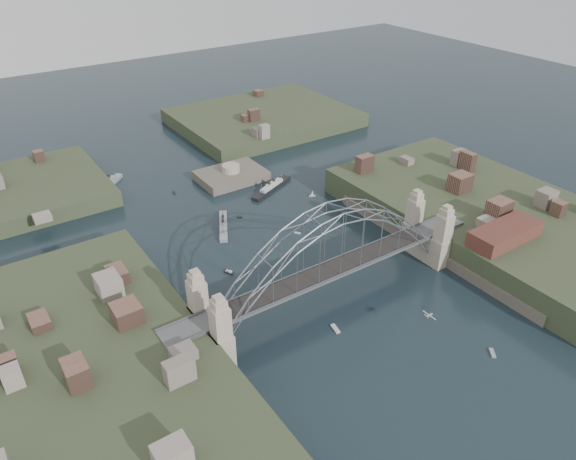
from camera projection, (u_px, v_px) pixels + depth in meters
The scene contains 21 objects.
ground at pixel (330, 298), 128.40m from camera, with size 500.00×500.00×0.00m, color black.
bridge at pixel (333, 255), 122.00m from camera, with size 84.00×13.80×24.60m.
shore_west at pixel (88, 398), 99.82m from camera, with size 50.50×90.00×12.00m.
shore_east at pixel (487, 223), 154.94m from camera, with size 50.50×90.00×12.00m.
headland_nw at pixel (6, 202), 168.82m from camera, with size 60.00×45.00×9.00m, color #303A23.
headland_ne at pixel (264, 122), 229.77m from camera, with size 70.00×55.00×9.50m, color #303A23.
fort_island at pixel (232, 180), 183.80m from camera, with size 22.00×16.00×9.40m.
wharf_shed at pixel (505, 234), 134.47m from camera, with size 20.00×8.00×4.00m, color #592D26.
finger_pier at pixel (533, 299), 127.01m from camera, with size 4.00×22.00×1.40m, color #505052.
naval_cruiser_near at pixel (223, 225), 155.87m from camera, with size 9.62×15.68×4.96m.
naval_cruiser_far at pixel (109, 185), 178.45m from camera, with size 12.94×12.84×5.41m.
ocean_liner at pixel (272, 187), 176.81m from camera, with size 19.07×10.42×4.83m.
aeroplane at pixel (429, 316), 112.20m from camera, with size 1.87×3.58×0.52m.
small_boat_a at pixel (229, 272), 136.96m from camera, with size 2.00×2.73×1.43m.
small_boat_b at pixel (297, 233), 153.43m from camera, with size 1.60×1.74×0.45m.
small_boat_c at pixel (335, 329), 118.85m from camera, with size 1.58×3.17×0.45m.
small_boat_d at pixel (312, 194), 172.53m from camera, with size 2.20×1.43×2.38m.
small_boat_e at pixel (130, 243), 149.11m from camera, with size 2.78×4.04×0.45m.
small_boat_f at pixel (240, 217), 161.24m from camera, with size 1.62×1.29×0.45m.
small_boat_g at pixel (492, 353), 112.41m from camera, with size 2.34×2.66×0.45m.
small_boat_h at pixel (174, 193), 174.89m from camera, with size 1.16×2.09×0.45m.
Camera 1 is at (-65.36, -78.04, 80.58)m, focal length 33.51 mm.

